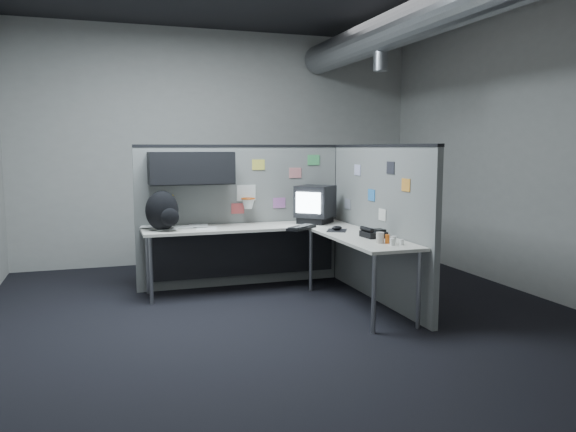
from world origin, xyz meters
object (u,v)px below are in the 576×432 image
object	(u,v)px
phone	(373,233)
backpack	(163,211)
desk	(277,239)
monitor	(315,204)
keyboard	(301,227)

from	to	relation	value
phone	backpack	size ratio (longest dim) A/B	0.55
desk	phone	xyz separation A→B (m)	(0.72, -0.85, 0.16)
monitor	desk	bearing A→B (deg)	-152.10
keyboard	phone	distance (m)	0.88
monitor	phone	bearing A→B (deg)	-82.73
monitor	keyboard	distance (m)	0.56
monitor	keyboard	world-z (taller)	monitor
keyboard	phone	xyz separation A→B (m)	(0.47, -0.74, 0.02)
desk	monitor	distance (m)	0.72
phone	backpack	world-z (taller)	backpack
backpack	phone	bearing A→B (deg)	-37.83
monitor	keyboard	bearing A→B (deg)	-127.94
desk	phone	world-z (taller)	phone
desk	monitor	size ratio (longest dim) A/B	4.32
desk	backpack	xyz separation A→B (m)	(-1.17, 0.24, 0.32)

